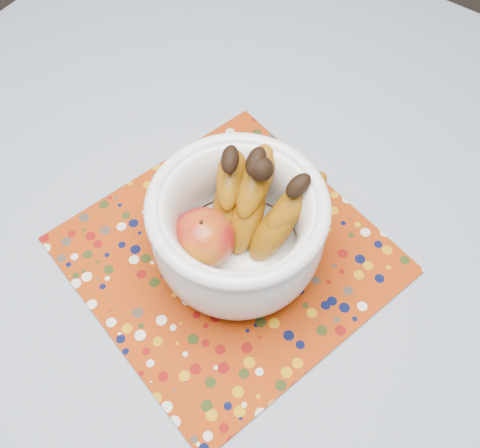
{
  "coord_description": "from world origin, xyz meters",
  "views": [
    {
      "loc": [
        0.25,
        -0.35,
        1.46
      ],
      "look_at": [
        0.03,
        -0.04,
        0.84
      ],
      "focal_mm": 42.0,
      "sensor_mm": 36.0,
      "label": 1
    }
  ],
  "objects": [
    {
      "name": "fruit_bowl",
      "position": [
        0.03,
        -0.03,
        0.84
      ],
      "size": [
        0.23,
        0.24,
        0.17
      ],
      "color": "white",
      "rests_on": "placemat"
    },
    {
      "name": "table",
      "position": [
        0.0,
        0.0,
        0.67
      ],
      "size": [
        1.2,
        1.2,
        0.75
      ],
      "color": "brown",
      "rests_on": "ground"
    },
    {
      "name": "placemat",
      "position": [
        0.01,
        -0.05,
        0.76
      ],
      "size": [
        0.47,
        0.47,
        0.0
      ],
      "primitive_type": "cube",
      "rotation": [
        0.0,
        0.0,
        -0.25
      ],
      "color": "#8B2C07",
      "rests_on": "tablecloth"
    },
    {
      "name": "tablecloth",
      "position": [
        0.0,
        0.0,
        0.76
      ],
      "size": [
        1.32,
        1.32,
        0.01
      ],
      "primitive_type": "cube",
      "color": "slate",
      "rests_on": "table"
    }
  ]
}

